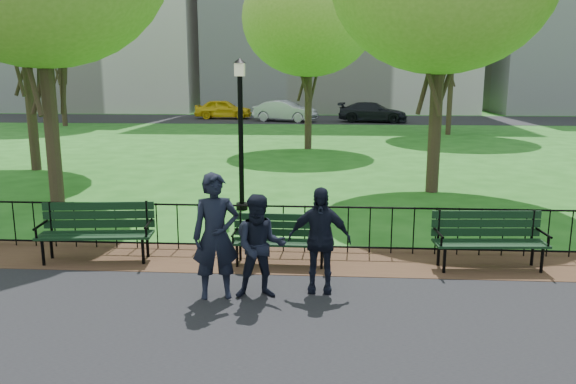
# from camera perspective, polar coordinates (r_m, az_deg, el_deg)

# --- Properties ---
(ground) EXTENTS (120.00, 120.00, 0.00)m
(ground) POSITION_cam_1_polar(r_m,az_deg,el_deg) (8.74, -2.83, -10.06)
(ground) COLOR #205B18
(dirt_strip) EXTENTS (60.00, 1.60, 0.01)m
(dirt_strip) POSITION_cam_1_polar(r_m,az_deg,el_deg) (10.13, -1.83, -6.86)
(dirt_strip) COLOR #392417
(dirt_strip) RESTS_ON ground
(far_street) EXTENTS (70.00, 9.00, 0.01)m
(far_street) POSITION_cam_1_polar(r_m,az_deg,el_deg) (43.19, 2.66, 7.38)
(far_street) COLOR black
(far_street) RESTS_ON ground
(iron_fence) EXTENTS (24.06, 0.06, 1.00)m
(iron_fence) POSITION_cam_1_polar(r_m,az_deg,el_deg) (10.47, -1.57, -3.47)
(iron_fence) COLOR black
(iron_fence) RESTS_ON ground
(park_bench_main) EXTENTS (1.68, 0.55, 0.95)m
(park_bench_main) POSITION_cam_1_polar(r_m,az_deg,el_deg) (9.72, -2.06, -4.16)
(park_bench_main) COLOR black
(park_bench_main) RESTS_ON ground
(park_bench_left_a) EXTENTS (2.03, 0.83, 1.12)m
(park_bench_left_a) POSITION_cam_1_polar(r_m,az_deg,el_deg) (10.53, -18.85, -3.23)
(park_bench_left_a) COLOR black
(park_bench_left_a) RESTS_ON ground
(park_bench_right_a) EXTENTS (1.90, 0.70, 1.06)m
(park_bench_right_a) POSITION_cam_1_polar(r_m,az_deg,el_deg) (10.15, 19.70, -4.02)
(park_bench_right_a) COLOR black
(park_bench_right_a) RESTS_ON ground
(lamppost) EXTENTS (0.33, 0.33, 3.66)m
(lamppost) POSITION_cam_1_polar(r_m,az_deg,el_deg) (13.63, -4.83, 6.40)
(lamppost) COLOR black
(lamppost) RESTS_ON ground
(tree_far_c) EXTENTS (5.87, 5.87, 8.19)m
(tree_far_c) POSITION_cam_1_polar(r_m,az_deg,el_deg) (25.54, 2.14, 17.17)
(tree_far_c) COLOR #2D2116
(tree_far_c) RESTS_ON ground
(tree_far_e) EXTENTS (7.34, 7.34, 10.23)m
(tree_far_e) POSITION_cam_1_polar(r_m,az_deg,el_deg) (33.18, 16.64, 17.91)
(tree_far_e) COLOR #2D2116
(tree_far_e) RESTS_ON ground
(tree_far_w) EXTENTS (7.42, 7.42, 10.34)m
(tree_far_w) POSITION_cam_1_polar(r_m,az_deg,el_deg) (40.36, -22.48, 16.44)
(tree_far_w) COLOR #2D2116
(tree_far_w) RESTS_ON ground
(person_left) EXTENTS (0.77, 0.60, 1.87)m
(person_left) POSITION_cam_1_polar(r_m,az_deg,el_deg) (8.27, -7.35, -4.47)
(person_left) COLOR black
(person_left) RESTS_ON asphalt_path
(person_mid) EXTENTS (0.80, 0.50, 1.56)m
(person_mid) POSITION_cam_1_polar(r_m,az_deg,el_deg) (8.25, -2.81, -5.56)
(person_mid) COLOR black
(person_mid) RESTS_ON asphalt_path
(person_right) EXTENTS (0.96, 0.41, 1.62)m
(person_right) POSITION_cam_1_polar(r_m,az_deg,el_deg) (8.49, 3.21, -4.84)
(person_right) COLOR black
(person_right) RESTS_ON asphalt_path
(taxi) EXTENTS (4.37, 1.78, 1.49)m
(taxi) POSITION_cam_1_polar(r_m,az_deg,el_deg) (44.01, -6.57, 8.37)
(taxi) COLOR yellow
(taxi) RESTS_ON far_street
(sedan_silver) EXTENTS (4.86, 3.03, 1.51)m
(sedan_silver) POSITION_cam_1_polar(r_m,az_deg,el_deg) (41.02, -0.29, 8.23)
(sedan_silver) COLOR #A5A7AC
(sedan_silver) RESTS_ON far_street
(sedan_dark) EXTENTS (5.14, 2.77, 1.41)m
(sedan_dark) POSITION_cam_1_polar(r_m,az_deg,el_deg) (40.82, 8.61, 8.01)
(sedan_dark) COLOR black
(sedan_dark) RESTS_ON far_street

